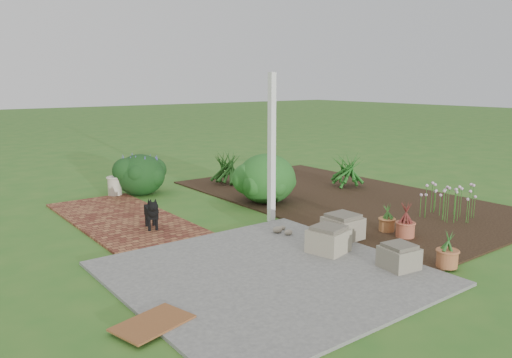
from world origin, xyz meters
TOP-DOWN VIEW (x-y plane):
  - ground at (0.00, 0.00)m, footprint 80.00×80.00m
  - concrete_patio at (-1.25, -1.75)m, footprint 3.50×3.50m
  - brick_path at (-1.70, 1.75)m, footprint 1.60×3.50m
  - garden_bed at (2.50, 0.50)m, footprint 4.00×7.00m
  - veranda_post at (0.30, 0.10)m, footprint 0.10×0.10m
  - stone_trough_near at (0.16, -2.65)m, footprint 0.46×0.46m
  - stone_trough_mid at (0.48, -1.38)m, footprint 0.49×0.49m
  - stone_trough_far at (-0.12, -1.68)m, footprint 0.57×0.57m
  - coir_doormat at (-2.98, -2.14)m, footprint 0.83×0.64m
  - black_dog at (-1.59, 0.78)m, footprint 0.27×0.55m
  - cream_ceramic_urn at (-1.14, 3.48)m, footprint 0.30×0.30m
  - evergreen_shrub at (1.02, 1.15)m, footprint 1.26×1.26m
  - agapanthus_clump_back at (3.34, 1.17)m, footprint 1.02×1.02m
  - agapanthus_clump_front at (1.39, 3.10)m, footprint 1.23×1.23m
  - pink_flower_patch at (2.80, -1.64)m, footprint 1.00×1.00m
  - terracotta_pot_bronze at (1.32, -1.88)m, footprint 0.30×0.30m
  - terracotta_pot_small_left at (1.34, -1.52)m, footprint 0.31×0.31m
  - terracotta_pot_small_right at (0.70, -2.98)m, footprint 0.35×0.35m
  - purple_flowering_bush at (-0.59, 3.40)m, footprint 1.27×1.27m

SIDE VIEW (x-z plane):
  - ground at x=0.00m, z-range 0.00..0.00m
  - garden_bed at x=2.50m, z-range 0.00..0.03m
  - concrete_patio at x=-1.25m, z-range 0.00..0.04m
  - brick_path at x=-1.70m, z-range 0.00..0.04m
  - coir_doormat at x=-2.98m, z-range 0.04..0.06m
  - terracotta_pot_small_left at x=1.34m, z-range 0.03..0.23m
  - terracotta_pot_small_right at x=0.70m, z-range 0.03..0.25m
  - terracotta_pot_bronze at x=1.32m, z-range 0.03..0.26m
  - stone_trough_near at x=0.16m, z-range 0.04..0.31m
  - stone_trough_far at x=-0.12m, z-range 0.04..0.35m
  - stone_trough_mid at x=0.48m, z-range 0.04..0.36m
  - cream_ceramic_urn at x=-1.14m, z-range 0.04..0.41m
  - pink_flower_patch at x=2.80m, z-range 0.03..0.62m
  - black_dog at x=-1.59m, z-range 0.09..0.57m
  - purple_flowering_bush at x=-0.59m, z-range 0.00..0.87m
  - agapanthus_clump_front at x=1.39m, z-range 0.03..0.92m
  - agapanthus_clump_back at x=3.34m, z-range 0.03..0.92m
  - evergreen_shrub at x=1.02m, z-range 0.03..1.01m
  - veranda_post at x=0.30m, z-range 0.00..2.50m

